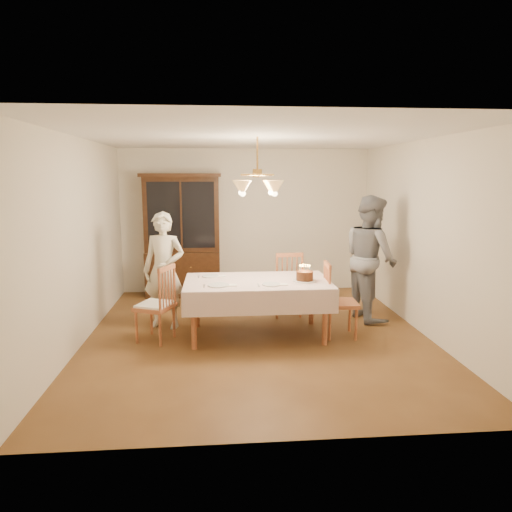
{
  "coord_description": "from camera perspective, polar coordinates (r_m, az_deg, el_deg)",
  "views": [
    {
      "loc": [
        -0.51,
        -5.84,
        2.11
      ],
      "look_at": [
        0.0,
        0.2,
        1.05
      ],
      "focal_mm": 32.0,
      "sensor_mm": 36.0,
      "label": 1
    }
  ],
  "objects": [
    {
      "name": "adult_in_grey",
      "position": [
        6.96,
        14.1,
        -0.2
      ],
      "size": [
        0.85,
        1.01,
        1.85
      ],
      "primitive_type": "imported",
      "rotation": [
        0.0,
        0.0,
        1.75
      ],
      "color": "slate",
      "rests_on": "ground"
    },
    {
      "name": "place_setting_near_left",
      "position": [
        5.74,
        -4.6,
        -3.66
      ],
      "size": [
        0.41,
        0.27,
        0.02
      ],
      "color": "white",
      "rests_on": "dining_table"
    },
    {
      "name": "chair_far_side",
      "position": [
        7.0,
        3.87,
        -3.88
      ],
      "size": [
        0.46,
        0.45,
        1.0
      ],
      "color": "#984D2C",
      "rests_on": "ground"
    },
    {
      "name": "elderly_woman",
      "position": [
        6.48,
        -11.43,
        -1.78
      ],
      "size": [
        0.68,
        0.53,
        1.63
      ],
      "primitive_type": "imported",
      "rotation": [
        0.0,
        0.0,
        -0.26
      ],
      "color": "beige",
      "rests_on": "ground"
    },
    {
      "name": "chair_left_end",
      "position": [
        6.05,
        -12.46,
        -6.2
      ],
      "size": [
        0.56,
        0.57,
        1.0
      ],
      "color": "#984D2C",
      "rests_on": "ground"
    },
    {
      "name": "place_setting_near_right",
      "position": [
        5.77,
        2.03,
        -3.56
      ],
      "size": [
        0.38,
        0.23,
        0.02
      ],
      "color": "white",
      "rests_on": "dining_table"
    },
    {
      "name": "birthday_cake",
      "position": [
        5.99,
        6.09,
        -2.55
      ],
      "size": [
        0.3,
        0.3,
        0.22
      ],
      "color": "white",
      "rests_on": "dining_table"
    },
    {
      "name": "chandelier",
      "position": [
        5.86,
        0.17,
        8.62
      ],
      "size": [
        0.62,
        0.62,
        0.73
      ],
      "color": "#BF8C3F",
      "rests_on": "ground"
    },
    {
      "name": "ground",
      "position": [
        6.23,
        0.16,
        -9.88
      ],
      "size": [
        5.0,
        5.0,
        0.0
      ],
      "primitive_type": "plane",
      "color": "#593619",
      "rests_on": "ground"
    },
    {
      "name": "room_shell",
      "position": [
        5.88,
        0.16,
        4.77
      ],
      "size": [
        5.0,
        5.0,
        5.0
      ],
      "color": "white",
      "rests_on": "ground"
    },
    {
      "name": "place_setting_far_left",
      "position": [
        6.26,
        -5.6,
        -2.52
      ],
      "size": [
        0.37,
        0.23,
        0.02
      ],
      "color": "white",
      "rests_on": "dining_table"
    },
    {
      "name": "chair_right_end",
      "position": [
        6.18,
        10.42,
        -5.9
      ],
      "size": [
        0.45,
        0.47,
        1.0
      ],
      "color": "#984D2C",
      "rests_on": "ground"
    },
    {
      "name": "china_hutch",
      "position": [
        8.19,
        -9.17,
        2.3
      ],
      "size": [
        1.38,
        0.54,
        2.16
      ],
      "color": "black",
      "rests_on": "ground"
    },
    {
      "name": "dining_table",
      "position": [
        6.03,
        0.16,
        -3.76
      ],
      "size": [
        1.9,
        1.1,
        0.76
      ],
      "color": "#984D2C",
      "rests_on": "ground"
    }
  ]
}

